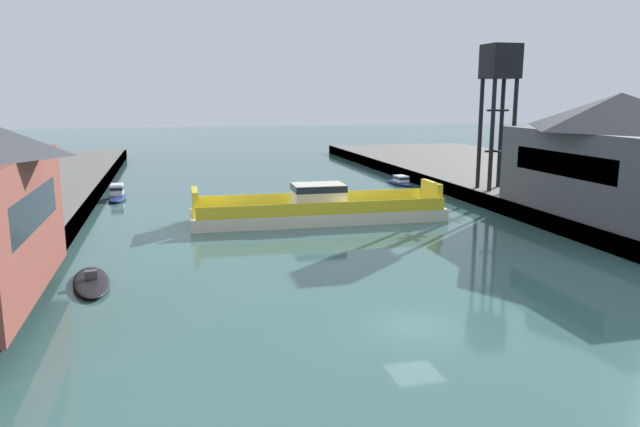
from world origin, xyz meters
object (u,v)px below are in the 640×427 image
Objects in this scene: chain_ferry at (318,209)px; warehouse_shed at (616,154)px; moored_boat_near_left at (117,194)px; moored_boat_near_right at (91,282)px; crane_tower at (500,76)px; moored_boat_mid_left at (400,181)px.

chain_ferry is 25.99m from warehouse_shed.
moored_boat_near_right is (0.92, -31.96, -0.42)m from moored_boat_near_left.
warehouse_shed is at bearing -78.97° from crane_tower.
crane_tower reaches higher than moored_boat_mid_left.
moored_boat_near_left is 50.34m from warehouse_shed.
moored_boat_near_right is at bearing -133.99° from moored_boat_mid_left.
warehouse_shed is (7.53, -29.69, 6.12)m from moored_boat_mid_left.
chain_ferry reaches higher than moored_boat_near_left.
moored_boat_mid_left is 20.46m from crane_tower.
chain_ferry is 3.33× the size of moored_boat_near_right.
warehouse_shed is 16.24m from crane_tower.
crane_tower reaches higher than warehouse_shed.
moored_boat_near_left is at bearing 148.03° from warehouse_shed.
moored_boat_mid_left is (33.96, 35.18, 0.22)m from moored_boat_near_right.
chain_ferry is at bearing 40.30° from moored_boat_near_right.
moored_boat_near_right is 45.45m from crane_tower.
warehouse_shed is (41.49, 5.49, 6.34)m from moored_boat_near_right.
warehouse_shed reaches higher than chain_ferry.
chain_ferry is 25.25m from moored_boat_near_left.
chain_ferry is 24.40m from crane_tower.
warehouse_shed is at bearing -22.81° from chain_ferry.
moored_boat_near_right is 48.89m from moored_boat_mid_left.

